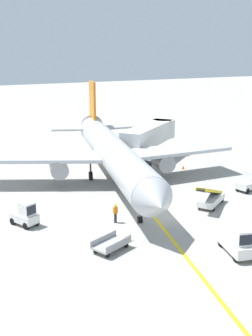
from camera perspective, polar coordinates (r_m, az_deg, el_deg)
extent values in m
plane|color=#9E9B93|center=(39.38, 5.85, -6.25)|extent=(300.00, 300.00, 0.00)
cube|color=yellow|center=(43.25, 1.95, -4.17)|extent=(20.63, 77.45, 0.01)
cylinder|color=#B2B5BA|center=(47.51, -1.68, 1.95)|extent=(10.82, 29.85, 3.30)
cone|color=#B2B5BA|center=(32.41, 3.99, -4.49)|extent=(3.74, 3.14, 3.23)
cone|color=#B2B5BA|center=(63.28, -4.63, 5.63)|extent=(3.74, 3.51, 3.14)
cube|color=#B2B5BA|center=(50.95, 6.28, 2.31)|extent=(13.19, 5.01, 0.36)
cylinder|color=gray|center=(49.75, 4.83, 0.85)|extent=(2.65, 3.58, 1.90)
cube|color=#B2B5BA|center=(48.22, -10.80, 1.39)|extent=(13.59, 9.78, 0.36)
cylinder|color=gray|center=(47.58, -8.71, 0.06)|extent=(2.65, 3.58, 1.90)
cube|color=orange|center=(60.42, -4.36, 8.68)|extent=(1.29, 3.94, 5.20)
cube|color=#B2B5BA|center=(61.08, -1.44, 5.32)|extent=(5.42, 2.79, 0.24)
cube|color=#B2B5BA|center=(60.18, -7.07, 5.06)|extent=(5.65, 4.04, 0.24)
cylinder|color=#4C4C51|center=(37.30, 1.84, -4.86)|extent=(0.20, 0.20, 3.12)
cylinder|color=black|center=(37.76, 1.82, -6.68)|extent=(0.48, 0.63, 0.56)
cylinder|color=#4C4C51|center=(50.32, 0.34, 0.50)|extent=(0.20, 0.20, 3.12)
cylinder|color=black|center=(50.61, 0.34, -0.69)|extent=(0.58, 1.02, 0.96)
cylinder|color=#4C4C51|center=(49.52, -4.62, 0.20)|extent=(0.20, 0.20, 3.12)
cylinder|color=black|center=(49.82, -4.59, -1.00)|extent=(0.58, 1.02, 0.96)
cube|color=black|center=(34.11, 3.03, -2.84)|extent=(2.97, 1.68, 0.60)
cube|color=silver|center=(56.63, 2.90, 4.26)|extent=(11.08, 9.40, 2.50)
cylinder|color=silver|center=(61.88, 4.87, 5.17)|extent=(3.20, 3.20, 2.50)
cylinder|color=#59595B|center=(55.52, 2.18, 1.49)|extent=(0.56, 0.56, 2.35)
cube|color=#333338|center=(55.75, 2.17, 0.56)|extent=(1.80, 1.40, 0.50)
cube|color=silver|center=(33.35, 14.37, -9.48)|extent=(2.78, 3.97, 0.80)
cube|color=silver|center=(32.46, 14.98, -8.39)|extent=(1.89, 1.96, 1.10)
cube|color=black|center=(31.84, 15.62, -8.92)|extent=(1.40, 0.45, 0.77)
cylinder|color=black|center=(32.17, 14.03, -11.20)|extent=(0.37, 0.64, 0.60)
cylinder|color=black|center=(34.87, 14.61, -9.09)|extent=(0.37, 0.64, 0.60)
cylinder|color=black|center=(34.21, 12.16, -9.42)|extent=(0.37, 0.64, 0.60)
cube|color=silver|center=(38.09, -13.03, -6.29)|extent=(2.18, 2.72, 0.70)
cube|color=silver|center=(37.47, -12.70, -5.16)|extent=(1.40, 1.42, 1.10)
cube|color=black|center=(37.09, -12.18, -5.34)|extent=(0.92, 0.48, 0.77)
cylinder|color=black|center=(37.94, -11.53, -6.86)|extent=(0.45, 0.64, 0.60)
cylinder|color=black|center=(37.29, -12.82, -7.33)|extent=(0.45, 0.64, 0.60)
cylinder|color=black|center=(39.15, -13.16, -6.25)|extent=(0.45, 0.64, 0.60)
cylinder|color=black|center=(38.52, -14.43, -6.69)|extent=(0.45, 0.64, 0.60)
cube|color=silver|center=(47.53, 15.45, -2.10)|extent=(2.63, 1.82, 0.70)
cube|color=silver|center=(47.62, 15.81, -0.97)|extent=(1.29, 1.26, 1.10)
cylinder|color=black|center=(48.59, 15.44, -2.16)|extent=(0.63, 0.35, 0.60)
cylinder|color=black|center=(47.25, 14.30, -2.57)|extent=(0.63, 0.35, 0.60)
cylinder|color=black|center=(46.67, 15.40, -2.87)|extent=(0.63, 0.35, 0.60)
cube|color=silver|center=(42.32, 10.96, -4.04)|extent=(4.00, 3.33, 0.60)
cylinder|color=black|center=(41.05, 11.19, -5.11)|extent=(0.62, 0.51, 0.60)
cylinder|color=black|center=(41.42, 9.51, -4.84)|extent=(0.62, 0.51, 0.60)
cylinder|color=black|center=(43.45, 12.30, -4.02)|extent=(0.62, 0.51, 0.60)
cylinder|color=black|center=(43.80, 10.70, -3.77)|extent=(0.62, 0.51, 0.60)
cube|color=black|center=(41.48, 10.76, -3.04)|extent=(4.68, 3.48, 1.76)
cube|color=yellow|center=(41.31, 11.36, -2.97)|extent=(4.25, 2.81, 1.84)
cube|color=yellow|center=(41.57, 10.18, -2.79)|extent=(4.25, 2.81, 1.84)
cube|color=#A5A5A8|center=(32.82, -1.95, -9.89)|extent=(3.16, 2.47, 0.16)
cube|color=#4C4C51|center=(34.11, 0.13, -8.91)|extent=(0.86, 0.42, 0.08)
cylinder|color=#4C4C51|center=(34.43, 0.61, -8.67)|extent=(0.12, 0.12, 0.05)
cube|color=gray|center=(33.17, -2.94, -9.15)|extent=(2.60, 1.14, 0.50)
cube|color=gray|center=(32.27, -0.94, -9.86)|extent=(2.60, 1.14, 0.50)
cylinder|color=black|center=(34.00, -1.53, -9.44)|extent=(0.38, 0.25, 0.36)
cylinder|color=black|center=(33.30, 0.05, -9.99)|extent=(0.38, 0.25, 0.36)
cylinder|color=black|center=(32.60, -3.99, -10.61)|extent=(0.38, 0.25, 0.36)
cylinder|color=black|center=(31.87, -2.39, -11.23)|extent=(0.38, 0.25, 0.36)
cylinder|color=#26262D|center=(41.55, 2.50, -4.38)|extent=(0.24, 0.24, 0.85)
cube|color=green|center=(41.32, 2.51, -3.46)|extent=(0.36, 0.22, 0.56)
sphere|color=beige|center=(41.20, 2.51, -2.95)|extent=(0.20, 0.20, 0.20)
sphere|color=yellow|center=(41.18, 2.52, -2.87)|extent=(0.24, 0.24, 0.24)
cylinder|color=#26262D|center=(37.71, -1.38, -6.47)|extent=(0.24, 0.24, 0.85)
cube|color=orange|center=(37.45, -1.39, -5.47)|extent=(0.36, 0.22, 0.56)
sphere|color=beige|center=(37.32, -1.39, -4.91)|extent=(0.20, 0.20, 0.20)
sphere|color=yellow|center=(37.29, -1.39, -4.82)|extent=(0.24, 0.24, 0.24)
cone|color=orange|center=(54.58, 7.41, 0.09)|extent=(0.36, 0.36, 0.44)
cone|color=orange|center=(46.32, 5.49, -2.62)|extent=(0.36, 0.36, 0.44)
cone|color=orange|center=(53.43, -1.96, -0.12)|extent=(0.36, 0.36, 0.44)
cone|color=orange|center=(54.85, -0.52, 0.29)|extent=(0.36, 0.36, 0.44)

